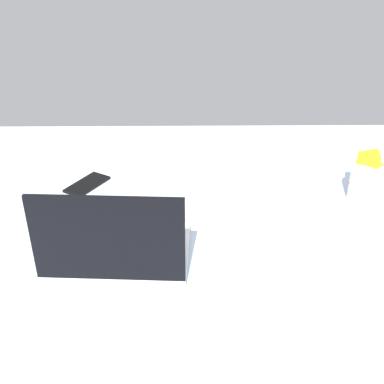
# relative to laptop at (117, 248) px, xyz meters

# --- Properties ---
(bed_mattress) EXTENTS (1.80, 1.40, 0.18)m
(bed_mattress) POSITION_rel_laptop_xyz_m (-0.16, -0.15, -0.13)
(bed_mattress) COLOR silver
(bed_mattress) RESTS_ON ground
(laptop) EXTENTS (0.34, 0.25, 0.23)m
(laptop) POSITION_rel_laptop_xyz_m (0.00, 0.00, 0.00)
(laptop) COLOR silver
(laptop) RESTS_ON bed_mattress
(snack_cup) EXTENTS (0.10, 0.10, 0.15)m
(snack_cup) POSITION_rel_laptop_xyz_m (-0.67, -0.29, 0.02)
(snack_cup) COLOR silver
(snack_cup) RESTS_ON bed_mattress
(cell_phone) EXTENTS (0.13, 0.15, 0.01)m
(cell_phone) POSITION_rel_laptop_xyz_m (0.14, -0.38, -0.04)
(cell_phone) COLOR black
(cell_phone) RESTS_ON bed_mattress
(charger_cable) EXTENTS (0.17, 0.01, 0.01)m
(charger_cable) POSITION_rel_laptop_xyz_m (-0.00, -0.25, -0.04)
(charger_cable) COLOR black
(charger_cable) RESTS_ON bed_mattress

